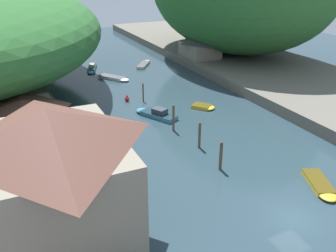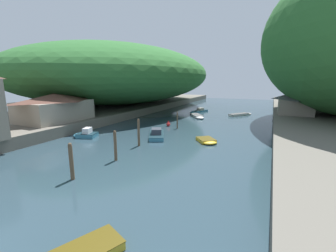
{
  "view_description": "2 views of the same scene",
  "coord_description": "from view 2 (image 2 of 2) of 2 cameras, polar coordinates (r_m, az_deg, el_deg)",
  "views": [
    {
      "loc": [
        -18.93,
        -17.51,
        18.5
      ],
      "look_at": [
        -2.04,
        19.15,
        0.59
      ],
      "focal_mm": 40.0,
      "sensor_mm": 36.0,
      "label": 1
    },
    {
      "loc": [
        12.46,
        -2.88,
        7.64
      ],
      "look_at": [
        0.57,
        22.76,
        1.86
      ],
      "focal_mm": 24.0,
      "sensor_mm": 36.0,
      "label": 2
    }
  ],
  "objects": [
    {
      "name": "water_surface",
      "position": [
        35.99,
        4.04,
        -0.73
      ],
      "size": [
        130.0,
        130.0,
        0.0
      ],
      "primitive_type": "plane",
      "color": "#283D47",
      "rests_on": "ground"
    },
    {
      "name": "left_bank",
      "position": [
        49.52,
        -22.8,
        2.67
      ],
      "size": [
        22.0,
        120.0,
        1.52
      ],
      "color": "#666056",
      "rests_on": "ground"
    },
    {
      "name": "hillside_left",
      "position": [
        63.09,
        -11.86,
        12.61
      ],
      "size": [
        43.83,
        61.36,
        15.06
      ],
      "color": "#2D662D",
      "rests_on": "left_bank"
    },
    {
      "name": "boathouse_shed",
      "position": [
        38.49,
        -26.84,
        4.37
      ],
      "size": [
        7.11,
        10.56,
        4.13
      ],
      "color": "gray",
      "rests_on": "left_bank"
    },
    {
      "name": "right_bank_cottage",
      "position": [
        47.79,
        29.6,
        5.25
      ],
      "size": [
        5.98,
        8.11,
        4.07
      ],
      "color": "gray",
      "rests_on": "right_bank"
    },
    {
      "name": "boat_open_rowboat",
      "position": [
        47.42,
        7.48,
        2.49
      ],
      "size": [
        4.66,
        5.81,
        0.5
      ],
      "rotation": [
        0.0,
        0.0,
        3.74
      ],
      "color": "white",
      "rests_on": "water_surface"
    },
    {
      "name": "boat_red_skiff",
      "position": [
        28.5,
        9.91,
        -3.73
      ],
      "size": [
        3.33,
        3.54,
        0.43
      ],
      "rotation": [
        0.0,
        0.0,
        3.81
      ],
      "color": "gold",
      "rests_on": "water_surface"
    },
    {
      "name": "boat_far_upstream",
      "position": [
        55.17,
        7.77,
        3.8
      ],
      "size": [
        3.29,
        6.33,
        0.97
      ],
      "rotation": [
        0.0,
        0.0,
        2.81
      ],
      "color": "teal",
      "rests_on": "water_surface"
    },
    {
      "name": "boat_yellow_tender",
      "position": [
        31.13,
        -2.92,
        -1.93
      ],
      "size": [
        4.44,
        6.36,
        1.26
      ],
      "rotation": [
        0.0,
        0.0,
        0.47
      ],
      "color": "teal",
      "rests_on": "water_surface"
    },
    {
      "name": "boat_cabin_cruiser",
      "position": [
        32.64,
        -20.34,
        -1.98
      ],
      "size": [
        3.52,
        2.82,
        1.31
      ],
      "rotation": [
        0.0,
        0.0,
        1.9
      ],
      "color": "teal",
      "rests_on": "water_surface"
    },
    {
      "name": "boat_moored_right",
      "position": [
        52.46,
        18.13,
        2.85
      ],
      "size": [
        4.8,
        6.02,
        0.45
      ],
      "rotation": [
        0.0,
        0.0,
        5.67
      ],
      "color": "silver",
      "rests_on": "water_surface"
    },
    {
      "name": "mooring_post_nearest",
      "position": [
        19.06,
        -23.35,
        -8.23
      ],
      "size": [
        0.31,
        0.31,
        2.98
      ],
      "color": "brown",
      "rests_on": "water_surface"
    },
    {
      "name": "mooring_post_second",
      "position": [
        22.15,
        -13.24,
        -4.85
      ],
      "size": [
        0.29,
        0.29,
        2.99
      ],
      "color": "brown",
      "rests_on": "water_surface"
    },
    {
      "name": "mooring_post_middle",
      "position": [
        26.53,
        -7.47,
        -1.61
      ],
      "size": [
        0.28,
        0.28,
        3.26
      ],
      "color": "brown",
      "rests_on": "water_surface"
    },
    {
      "name": "mooring_post_farthest",
      "position": [
        35.87,
        2.37,
        1.48
      ],
      "size": [
        0.2,
        0.2,
        2.72
      ],
      "color": "brown",
      "rests_on": "water_surface"
    },
    {
      "name": "channel_buoy_near",
      "position": [
        37.87,
        0.08,
        0.51
      ],
      "size": [
        0.65,
        0.65,
        0.98
      ],
      "color": "red",
      "rests_on": "water_surface"
    }
  ]
}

